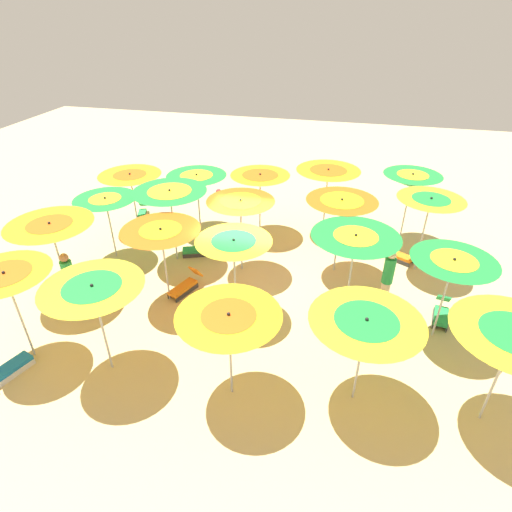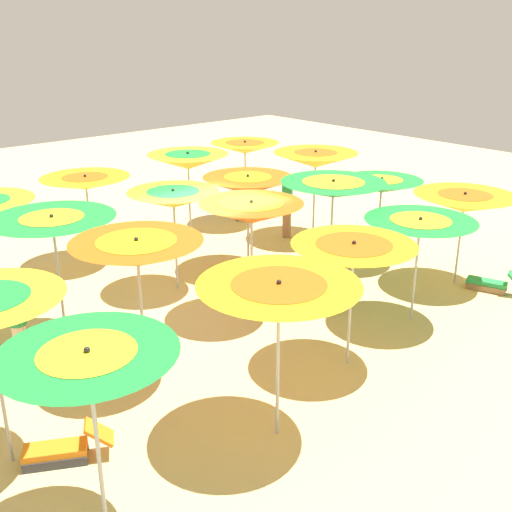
% 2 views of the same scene
% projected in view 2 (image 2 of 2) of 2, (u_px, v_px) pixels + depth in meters
% --- Properties ---
extents(ground, '(41.26, 41.26, 0.04)m').
position_uv_depth(ground, '(207.00, 307.00, 13.06)').
color(ground, '#D1B57F').
extents(beach_umbrella_0, '(1.94, 1.94, 2.50)m').
position_uv_depth(beach_umbrella_0, '(89.00, 370.00, 6.45)').
color(beach_umbrella_0, '#B2B2B7').
rests_on(beach_umbrella_0, ground).
extents(beach_umbrella_1, '(2.24, 2.24, 2.45)m').
position_uv_depth(beach_umbrella_1, '(279.00, 296.00, 8.23)').
color(beach_umbrella_1, '#B2B2B7').
rests_on(beach_umbrella_1, ground).
extents(beach_umbrella_2, '(2.09, 2.09, 2.31)m').
position_uv_depth(beach_umbrella_2, '(353.00, 256.00, 10.15)').
color(beach_umbrella_2, '#B2B2B7').
rests_on(beach_umbrella_2, ground).
extents(beach_umbrella_3, '(2.15, 2.15, 2.19)m').
position_uv_depth(beach_umbrella_3, '(420.00, 228.00, 11.75)').
color(beach_umbrella_3, '#B2B2B7').
rests_on(beach_umbrella_3, ground).
extents(beach_umbrella_4, '(2.23, 2.23, 2.18)m').
position_uv_depth(beach_umbrella_4, '(464.00, 203.00, 13.54)').
color(beach_umbrella_4, '#B2B2B7').
rests_on(beach_umbrella_4, ground).
extents(beach_umbrella_6, '(2.12, 2.12, 2.51)m').
position_uv_depth(beach_umbrella_6, '(137.00, 253.00, 9.67)').
color(beach_umbrella_6, '#B2B2B7').
rests_on(beach_umbrella_6, ground).
extents(beach_umbrella_7, '(2.04, 2.04, 2.46)m').
position_uv_depth(beach_umbrella_7, '(252.00, 213.00, 11.91)').
color(beach_umbrella_7, '#B2B2B7').
rests_on(beach_umbrella_7, ground).
extents(beach_umbrella_8, '(2.29, 2.29, 2.52)m').
position_uv_depth(beach_umbrella_8, '(333.00, 189.00, 13.23)').
color(beach_umbrella_8, '#B2B2B7').
rests_on(beach_umbrella_8, ground).
extents(beach_umbrella_9, '(1.98, 1.98, 2.18)m').
position_uv_depth(beach_umbrella_9, '(382.00, 186.00, 14.84)').
color(beach_umbrella_9, '#B2B2B7').
rests_on(beach_umbrella_9, ground).
extents(beach_umbrella_11, '(2.25, 2.25, 2.51)m').
position_uv_depth(beach_umbrella_11, '(53.00, 227.00, 10.84)').
color(beach_umbrella_11, '#B2B2B7').
rests_on(beach_umbrella_11, ground).
extents(beach_umbrella_12, '(1.97, 1.97, 2.34)m').
position_uv_depth(beach_umbrella_12, '(173.00, 199.00, 13.19)').
color(beach_umbrella_12, '#B2B2B7').
rests_on(beach_umbrella_12, ground).
extents(beach_umbrella_13, '(2.13, 2.13, 2.35)m').
position_uv_depth(beach_umbrella_13, '(248.00, 185.00, 14.39)').
color(beach_umbrella_13, '#B2B2B7').
rests_on(beach_umbrella_13, ground).
extents(beach_umbrella_14, '(2.28, 2.28, 2.46)m').
position_uv_depth(beach_umbrella_14, '(315.00, 160.00, 16.53)').
color(beach_umbrella_14, '#B2B2B7').
rests_on(beach_umbrella_14, ground).
extents(beach_umbrella_17, '(2.13, 2.13, 2.26)m').
position_uv_depth(beach_umbrella_17, '(86.00, 183.00, 14.71)').
color(beach_umbrella_17, '#B2B2B7').
rests_on(beach_umbrella_17, ground).
extents(beach_umbrella_18, '(2.18, 2.18, 2.43)m').
position_uv_depth(beach_umbrella_18, '(188.00, 161.00, 16.48)').
color(beach_umbrella_18, '#B2B2B7').
rests_on(beach_umbrella_18, ground).
extents(beach_umbrella_19, '(1.98, 1.98, 2.48)m').
position_uv_depth(beach_umbrella_19, '(245.00, 148.00, 17.78)').
color(beach_umbrella_19, '#B2B2B7').
rests_on(beach_umbrella_19, ground).
extents(lounger_0, '(1.28, 0.73, 0.61)m').
position_uv_depth(lounger_0, '(234.00, 210.00, 19.10)').
color(lounger_0, silver).
rests_on(lounger_0, ground).
extents(lounger_1, '(1.21, 0.67, 0.53)m').
position_uv_depth(lounger_1, '(491.00, 283.00, 13.74)').
color(lounger_1, olive).
rests_on(lounger_1, ground).
extents(lounger_2, '(0.80, 1.34, 0.67)m').
position_uv_depth(lounger_2, '(324.00, 292.00, 13.24)').
color(lounger_2, '#333338').
rests_on(lounger_2, ground).
extents(lounger_3, '(1.27, 0.76, 0.62)m').
position_uv_depth(lounger_3, '(250.00, 268.00, 14.55)').
color(lounger_3, '#333338').
rests_on(lounger_3, ground).
extents(lounger_5, '(0.91, 1.24, 0.55)m').
position_uv_depth(lounger_5, '(63.00, 448.00, 8.39)').
color(lounger_5, '#333338').
rests_on(lounger_5, ground).
extents(beachgoer_0, '(0.30, 0.30, 1.86)m').
position_uv_depth(beachgoer_0, '(17.00, 318.00, 10.34)').
color(beachgoer_0, beige).
rests_on(beachgoer_0, ground).
extents(beachgoer_1, '(0.30, 0.30, 1.83)m').
position_uv_depth(beachgoer_1, '(287.00, 204.00, 16.95)').
color(beachgoer_1, '#A3704C').
rests_on(beachgoer_1, ground).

